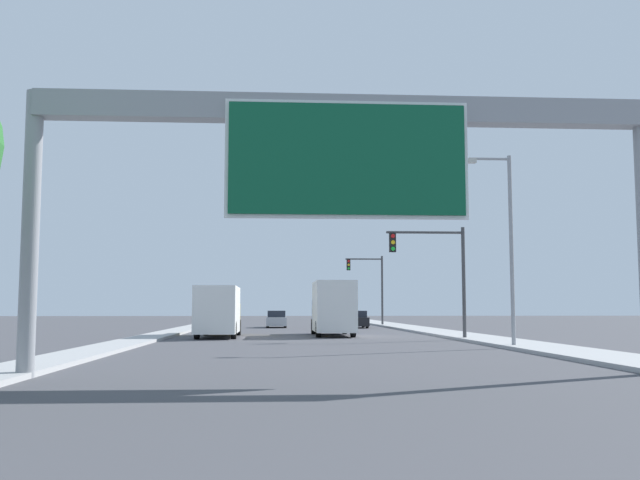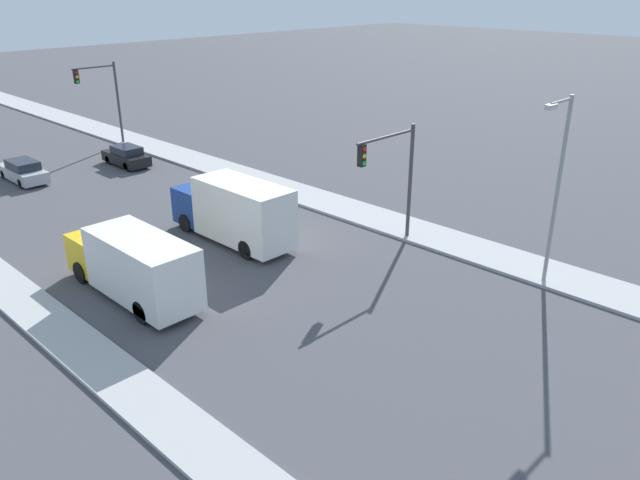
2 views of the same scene
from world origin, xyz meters
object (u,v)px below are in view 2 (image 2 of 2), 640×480
(truck_box_primary, at_px, (234,211))
(traffic_light_mid_block, at_px, (105,92))
(truck_box_secondary, at_px, (134,265))
(street_lamp_right, at_px, (557,179))
(traffic_light_near_intersection, at_px, (395,168))
(car_mid_center, at_px, (23,171))
(car_near_left, at_px, (126,156))

(truck_box_primary, height_order, traffic_light_mid_block, traffic_light_mid_block)
(truck_box_secondary, distance_m, street_lamp_right, 18.59)
(truck_box_primary, bearing_deg, traffic_light_near_intersection, -49.37)
(traffic_light_mid_block, bearing_deg, traffic_light_near_intersection, -90.59)
(car_mid_center, bearing_deg, truck_box_primary, -79.55)
(traffic_light_mid_block, height_order, street_lamp_right, street_lamp_right)
(traffic_light_near_intersection, relative_size, street_lamp_right, 0.72)
(car_mid_center, xyz_separation_m, truck_box_primary, (3.50, -18.97, 1.01))
(car_near_left, relative_size, truck_box_primary, 0.55)
(car_mid_center, height_order, truck_box_primary, truck_box_primary)
(car_mid_center, bearing_deg, traffic_light_near_intersection, -70.63)
(traffic_light_near_intersection, bearing_deg, truck_box_secondary, 160.35)
(car_near_left, height_order, truck_box_secondary, truck_box_secondary)
(traffic_light_mid_block, bearing_deg, truck_box_primary, -103.45)
(truck_box_secondary, bearing_deg, traffic_light_near_intersection, -19.65)
(car_near_left, xyz_separation_m, truck_box_secondary, (-10.50, -19.23, 0.83))
(car_near_left, bearing_deg, truck_box_primary, -101.38)
(car_mid_center, height_order, traffic_light_mid_block, traffic_light_mid_block)
(traffic_light_mid_block, relative_size, street_lamp_right, 0.79)
(car_near_left, xyz_separation_m, traffic_light_mid_block, (2.18, 6.35, 3.77))
(car_mid_center, relative_size, truck_box_secondary, 0.60)
(truck_box_secondary, bearing_deg, truck_box_primary, 14.75)
(street_lamp_right, bearing_deg, truck_box_secondary, 138.14)
(truck_box_secondary, xyz_separation_m, traffic_light_near_intersection, (12.37, -4.42, 2.66))
(traffic_light_mid_block, bearing_deg, truck_box_secondary, -116.36)
(car_near_left, bearing_deg, traffic_light_near_intersection, -85.47)
(traffic_light_near_intersection, bearing_deg, traffic_light_mid_block, 89.41)
(car_near_left, xyz_separation_m, street_lamp_right, (3.10, -31.42, 4.31))
(car_mid_center, bearing_deg, traffic_light_mid_block, 27.44)
(truck_box_secondary, height_order, traffic_light_mid_block, traffic_light_mid_block)
(car_near_left, distance_m, truck_box_primary, 17.77)
(truck_box_primary, bearing_deg, car_mid_center, 100.45)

